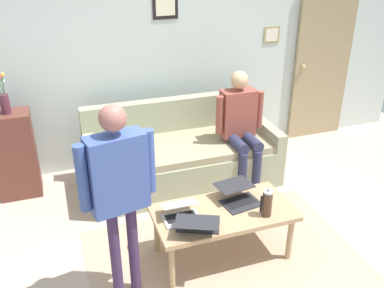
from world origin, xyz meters
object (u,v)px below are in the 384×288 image
at_px(couch, 182,156).
at_px(laptop_center, 198,224).
at_px(coffee_table, 223,216).
at_px(flower_vase, 4,99).
at_px(laptop_left, 239,197).
at_px(person_seated, 241,123).
at_px(laptop_right, 181,213).
at_px(interior_door, 322,63).
at_px(french_press, 267,203).
at_px(side_shelf, 15,155).
at_px(person_standing, 118,182).

distance_m(couch, laptop_center, 1.55).
xyz_separation_m(coffee_table, flower_vase, (1.69, -1.64, 0.68)).
bearing_deg(laptop_left, person_seated, -115.16).
xyz_separation_m(couch, laptop_right, (0.43, 1.32, 0.20)).
height_order(laptop_left, person_seated, person_seated).
distance_m(laptop_left, person_seated, 1.15).
xyz_separation_m(interior_door, laptop_right, (2.59, 1.93, -0.52)).
height_order(french_press, flower_vase, flower_vase).
bearing_deg(laptop_left, coffee_table, 26.58).
distance_m(side_shelf, person_seated, 2.42).
distance_m(couch, person_standing, 1.92).
height_order(person_standing, person_seated, person_standing).
bearing_deg(laptop_right, person_seated, -133.39).
relative_size(interior_door, flower_vase, 4.78).
relative_size(french_press, flower_vase, 0.62).
bearing_deg(interior_door, laptop_center, 40.06).
bearing_deg(flower_vase, side_shelf, 8.05).
distance_m(couch, french_press, 1.56).
distance_m(french_press, person_standing, 1.27).
bearing_deg(coffee_table, laptop_left, -153.42).
xyz_separation_m(couch, laptop_center, (0.34, 1.50, 0.20)).
height_order(interior_door, laptop_center, interior_door).
xyz_separation_m(side_shelf, person_seated, (-2.35, 0.53, 0.26)).
height_order(laptop_left, side_shelf, side_shelf).
xyz_separation_m(laptop_center, side_shelf, (1.40, -1.80, -0.04)).
height_order(coffee_table, french_press, french_press).
xyz_separation_m(coffee_table, french_press, (-0.31, 0.17, 0.17)).
bearing_deg(laptop_left, french_press, 116.76).
relative_size(french_press, side_shelf, 0.28).
bearing_deg(laptop_center, person_seated, -126.65).
height_order(laptop_right, flower_vase, flower_vase).
distance_m(laptop_right, french_press, 0.71).
bearing_deg(couch, flower_vase, -9.88).
height_order(couch, coffee_table, couch).
height_order(laptop_left, laptop_center, laptop_left).
relative_size(laptop_center, person_standing, 0.28).
xyz_separation_m(laptop_left, person_seated, (-0.48, -1.02, 0.22)).
relative_size(couch, french_press, 7.87).
bearing_deg(laptop_center, flower_vase, -52.08).
bearing_deg(coffee_table, couch, -92.44).
relative_size(coffee_table, laptop_left, 3.01).
relative_size(laptop_left, side_shelf, 0.42).
bearing_deg(person_standing, laptop_right, -158.89).
distance_m(interior_door, laptop_right, 3.27).
distance_m(french_press, flower_vase, 2.75).
distance_m(couch, coffee_table, 1.35).
height_order(laptop_center, flower_vase, flower_vase).
bearing_deg(flower_vase, couch, 170.12).
distance_m(laptop_left, french_press, 0.30).
relative_size(interior_door, laptop_center, 4.63).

